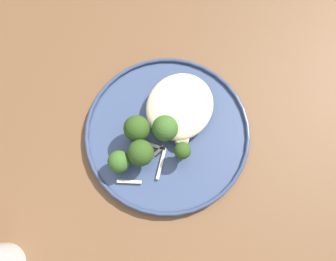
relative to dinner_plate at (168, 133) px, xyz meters
name	(u,v)px	position (x,y,z in m)	size (l,w,h in m)	color
ground	(163,199)	(-0.04, 0.00, -0.75)	(6.00, 6.00, 0.00)	#665B51
wooden_dining_table	(159,161)	(-0.04, 0.00, -0.09)	(1.40, 1.00, 0.74)	brown
dinner_plate	(168,133)	(0.00, 0.00, 0.00)	(0.29, 0.29, 0.02)	#38476B
noodle_bed	(181,107)	(0.05, 0.00, 0.02)	(0.13, 0.11, 0.04)	beige
seared_scallop_front_small	(179,110)	(0.04, 0.00, 0.01)	(0.02, 0.02, 0.02)	#E5C689
seared_scallop_on_noodles	(173,87)	(0.08, 0.03, 0.01)	(0.03, 0.03, 0.01)	#E5C689
seared_scallop_left_edge	(182,139)	(0.00, -0.03, 0.01)	(0.02, 0.02, 0.02)	beige
seared_scallop_center_golden	(195,93)	(0.09, -0.01, 0.01)	(0.03, 0.03, 0.02)	#DBB77A
seared_scallop_right_edge	(186,127)	(0.02, -0.03, 0.01)	(0.03, 0.03, 0.01)	beige
seared_scallop_tilted_round	(184,100)	(0.06, 0.00, 0.01)	(0.03, 0.03, 0.02)	#E5C689
broccoli_floret_rear_charred	(182,151)	(-0.03, -0.04, 0.03)	(0.03, 0.03, 0.05)	#7A994C
broccoli_floret_tall_stalk	(119,162)	(-0.09, 0.04, 0.03)	(0.04, 0.04, 0.05)	#7A994C
broccoli_floret_right_tilted	(141,153)	(-0.06, 0.02, 0.04)	(0.04, 0.04, 0.06)	#89A356
broccoli_floret_front_edge	(165,129)	(-0.01, 0.00, 0.04)	(0.04, 0.04, 0.06)	#89A356
broccoli_floret_split_head	(137,129)	(-0.03, 0.04, 0.04)	(0.04, 0.04, 0.06)	#89A356
onion_sliver_short_strip	(161,164)	(-0.06, -0.02, 0.01)	(0.05, 0.01, 0.00)	silver
onion_sliver_long_sliver	(155,155)	(-0.05, 0.00, 0.01)	(0.04, 0.01, 0.00)	silver
onion_sliver_pale_crescent	(150,144)	(-0.04, 0.02, 0.01)	(0.05, 0.01, 0.00)	silver
onion_sliver_curled_piece	(129,182)	(-0.11, 0.02, 0.01)	(0.04, 0.01, 0.00)	silver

